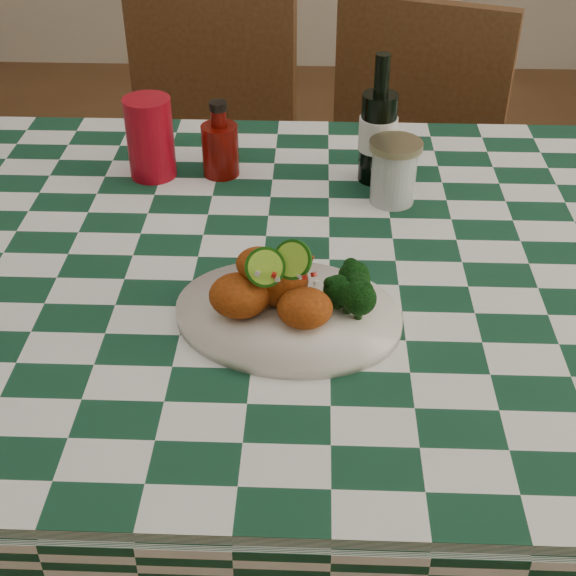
# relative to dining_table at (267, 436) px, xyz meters

# --- Properties ---
(ground) EXTENTS (5.00, 5.00, 0.00)m
(ground) POSITION_rel_dining_table_xyz_m (0.00, 0.00, -0.39)
(ground) COLOR brown
(ground) RESTS_ON ground
(dining_table) EXTENTS (1.66, 1.06, 0.79)m
(dining_table) POSITION_rel_dining_table_xyz_m (0.00, 0.00, 0.00)
(dining_table) COLOR #133D27
(dining_table) RESTS_ON ground
(plate) EXTENTS (0.36, 0.30, 0.02)m
(plate) POSITION_rel_dining_table_xyz_m (0.04, -0.16, 0.40)
(plate) COLOR silver
(plate) RESTS_ON dining_table
(fried_chicken_pile) EXTENTS (0.16, 0.12, 0.10)m
(fried_chicken_pile) POSITION_rel_dining_table_xyz_m (0.04, -0.16, 0.46)
(fried_chicken_pile) COLOR #AD4210
(fried_chicken_pile) RESTS_ON plate
(broccoli_side) EXTENTS (0.07, 0.07, 0.05)m
(broccoli_side) POSITION_rel_dining_table_xyz_m (0.12, -0.14, 0.44)
(broccoli_side) COLOR black
(broccoli_side) RESTS_ON plate
(red_tumbler) EXTENTS (0.08, 0.08, 0.15)m
(red_tumbler) POSITION_rel_dining_table_xyz_m (-0.22, 0.27, 0.47)
(red_tumbler) COLOR #9D0818
(red_tumbler) RESTS_ON dining_table
(ketchup_bottle) EXTENTS (0.07, 0.07, 0.14)m
(ketchup_bottle) POSITION_rel_dining_table_xyz_m (-0.10, 0.28, 0.46)
(ketchup_bottle) COLOR #5B0904
(ketchup_bottle) RESTS_ON dining_table
(mason_jar) EXTENTS (0.12, 0.12, 0.11)m
(mason_jar) POSITION_rel_dining_table_xyz_m (0.21, 0.19, 0.45)
(mason_jar) COLOR #B2BCBA
(mason_jar) RESTS_ON dining_table
(beer_bottle) EXTENTS (0.07, 0.07, 0.23)m
(beer_bottle) POSITION_rel_dining_table_xyz_m (0.19, 0.27, 0.51)
(beer_bottle) COLOR black
(beer_bottle) RESTS_ON dining_table
(wooden_chair_left) EXTENTS (0.51, 0.53, 0.96)m
(wooden_chair_left) POSITION_rel_dining_table_xyz_m (-0.23, 0.76, 0.09)
(wooden_chair_left) COLOR #472814
(wooden_chair_left) RESTS_ON ground
(wooden_chair_right) EXTENTS (0.55, 0.57, 0.94)m
(wooden_chair_right) POSITION_rel_dining_table_xyz_m (0.27, 0.67, 0.08)
(wooden_chair_right) COLOR #472814
(wooden_chair_right) RESTS_ON ground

